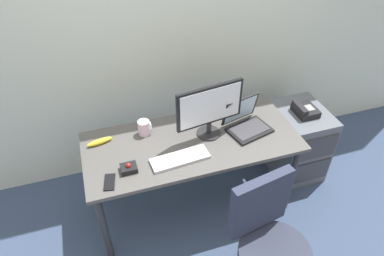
{
  "coord_description": "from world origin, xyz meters",
  "views": [
    {
      "loc": [
        -0.6,
        -1.85,
        2.41
      ],
      "look_at": [
        0.0,
        0.0,
        0.82
      ],
      "focal_mm": 32.8,
      "sensor_mm": 36.0,
      "label": 1
    }
  ],
  "objects_px": {
    "coffee_mug": "(144,127)",
    "keyboard": "(180,158)",
    "trackball_mouse": "(129,168)",
    "file_cabinet": "(296,141)",
    "monitor_main": "(210,108)",
    "cell_phone": "(110,182)",
    "desk_phone": "(305,110)",
    "laptop": "(246,122)",
    "banana": "(100,142)",
    "office_chair": "(267,251)"
  },
  "relations": [
    {
      "from": "coffee_mug",
      "to": "keyboard",
      "type": "bearing_deg",
      "value": -64.01
    },
    {
      "from": "keyboard",
      "to": "coffee_mug",
      "type": "distance_m",
      "value": 0.4
    },
    {
      "from": "keyboard",
      "to": "trackball_mouse",
      "type": "bearing_deg",
      "value": 178.76
    },
    {
      "from": "trackball_mouse",
      "to": "coffee_mug",
      "type": "xyz_separation_m",
      "value": [
        0.18,
        0.35,
        0.03
      ]
    },
    {
      "from": "file_cabinet",
      "to": "monitor_main",
      "type": "relative_size",
      "value": 1.27
    },
    {
      "from": "trackball_mouse",
      "to": "coffee_mug",
      "type": "bearing_deg",
      "value": 62.25
    },
    {
      "from": "monitor_main",
      "to": "cell_phone",
      "type": "height_order",
      "value": "monitor_main"
    },
    {
      "from": "desk_phone",
      "to": "cell_phone",
      "type": "height_order",
      "value": "desk_phone"
    },
    {
      "from": "desk_phone",
      "to": "keyboard",
      "type": "bearing_deg",
      "value": -167.48
    },
    {
      "from": "coffee_mug",
      "to": "trackball_mouse",
      "type": "bearing_deg",
      "value": -117.75
    },
    {
      "from": "file_cabinet",
      "to": "trackball_mouse",
      "type": "relative_size",
      "value": 5.94
    },
    {
      "from": "laptop",
      "to": "trackball_mouse",
      "type": "height_order",
      "value": "laptop"
    },
    {
      "from": "laptop",
      "to": "banana",
      "type": "distance_m",
      "value": 1.1
    },
    {
      "from": "office_chair",
      "to": "banana",
      "type": "xyz_separation_m",
      "value": [
        -0.87,
        1.03,
        0.28
      ]
    },
    {
      "from": "desk_phone",
      "to": "trackball_mouse",
      "type": "height_order",
      "value": "trackball_mouse"
    },
    {
      "from": "office_chair",
      "to": "keyboard",
      "type": "bearing_deg",
      "value": 117.38
    },
    {
      "from": "trackball_mouse",
      "to": "cell_phone",
      "type": "height_order",
      "value": "trackball_mouse"
    },
    {
      "from": "trackball_mouse",
      "to": "banana",
      "type": "height_order",
      "value": "trackball_mouse"
    },
    {
      "from": "coffee_mug",
      "to": "banana",
      "type": "relative_size",
      "value": 0.61
    },
    {
      "from": "monitor_main",
      "to": "laptop",
      "type": "relative_size",
      "value": 1.4
    },
    {
      "from": "file_cabinet",
      "to": "coffee_mug",
      "type": "bearing_deg",
      "value": 176.52
    },
    {
      "from": "monitor_main",
      "to": "coffee_mug",
      "type": "height_order",
      "value": "monitor_main"
    },
    {
      "from": "laptop",
      "to": "keyboard",
      "type": "bearing_deg",
      "value": -162.71
    },
    {
      "from": "coffee_mug",
      "to": "cell_phone",
      "type": "distance_m",
      "value": 0.53
    },
    {
      "from": "monitor_main",
      "to": "office_chair",
      "type": "bearing_deg",
      "value": -85.5
    },
    {
      "from": "keyboard",
      "to": "laptop",
      "type": "relative_size",
      "value": 1.15
    },
    {
      "from": "keyboard",
      "to": "laptop",
      "type": "xyz_separation_m",
      "value": [
        0.58,
        0.18,
        0.04
      ]
    },
    {
      "from": "monitor_main",
      "to": "keyboard",
      "type": "xyz_separation_m",
      "value": [
        -0.29,
        -0.2,
        -0.23
      ]
    },
    {
      "from": "office_chair",
      "to": "cell_phone",
      "type": "distance_m",
      "value": 1.09
    },
    {
      "from": "file_cabinet",
      "to": "monitor_main",
      "type": "bearing_deg",
      "value": -175.33
    },
    {
      "from": "desk_phone",
      "to": "cell_phone",
      "type": "relative_size",
      "value": 1.41
    },
    {
      "from": "monitor_main",
      "to": "banana",
      "type": "relative_size",
      "value": 2.7
    },
    {
      "from": "monitor_main",
      "to": "laptop",
      "type": "bearing_deg",
      "value": -4.03
    },
    {
      "from": "file_cabinet",
      "to": "coffee_mug",
      "type": "distance_m",
      "value": 1.41
    },
    {
      "from": "cell_phone",
      "to": "trackball_mouse",
      "type": "bearing_deg",
      "value": 37.94
    },
    {
      "from": "desk_phone",
      "to": "banana",
      "type": "height_order",
      "value": "desk_phone"
    },
    {
      "from": "laptop",
      "to": "banana",
      "type": "xyz_separation_m",
      "value": [
        -1.09,
        0.16,
        -0.03
      ]
    },
    {
      "from": "banana",
      "to": "office_chair",
      "type": "bearing_deg",
      "value": -49.87
    },
    {
      "from": "file_cabinet",
      "to": "laptop",
      "type": "distance_m",
      "value": 0.73
    },
    {
      "from": "trackball_mouse",
      "to": "coffee_mug",
      "type": "height_order",
      "value": "coffee_mug"
    },
    {
      "from": "desk_phone",
      "to": "laptop",
      "type": "bearing_deg",
      "value": -172.48
    },
    {
      "from": "monitor_main",
      "to": "laptop",
      "type": "distance_m",
      "value": 0.35
    },
    {
      "from": "desk_phone",
      "to": "laptop",
      "type": "xyz_separation_m",
      "value": [
        -0.57,
        -0.08,
        0.07
      ]
    },
    {
      "from": "file_cabinet",
      "to": "cell_phone",
      "type": "bearing_deg",
      "value": -168.57
    },
    {
      "from": "trackball_mouse",
      "to": "coffee_mug",
      "type": "distance_m",
      "value": 0.39
    },
    {
      "from": "desk_phone",
      "to": "coffee_mug",
      "type": "relative_size",
      "value": 1.74
    },
    {
      "from": "coffee_mug",
      "to": "laptop",
      "type": "bearing_deg",
      "value": -12.98
    },
    {
      "from": "trackball_mouse",
      "to": "banana",
      "type": "bearing_deg",
      "value": 115.04
    },
    {
      "from": "file_cabinet",
      "to": "laptop",
      "type": "bearing_deg",
      "value": -171.0
    },
    {
      "from": "file_cabinet",
      "to": "cell_phone",
      "type": "height_order",
      "value": "cell_phone"
    }
  ]
}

